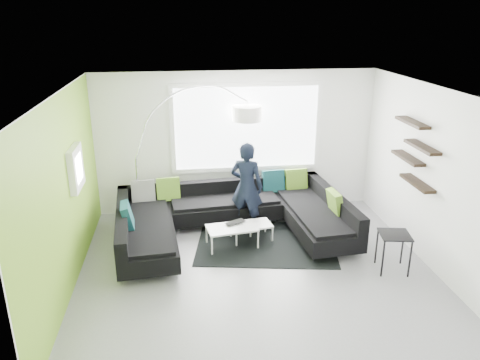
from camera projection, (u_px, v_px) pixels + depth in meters
name	position (u px, v px, depth m)	size (l,w,h in m)	color
ground	(256.00, 269.00, 7.41)	(5.50, 5.50, 0.00)	gray
room_shell	(257.00, 156.00, 6.99)	(5.54, 5.04, 2.82)	white
sectional_sofa	(233.00, 220.00, 8.26)	(4.16, 2.79, 0.86)	black
rug	(266.00, 243.00, 8.22)	(2.37, 1.72, 0.01)	black
coffee_table	(242.00, 233.00, 8.19)	(1.10, 0.64, 0.36)	white
arc_lamp	(136.00, 158.00, 8.60)	(2.40, 0.65, 2.59)	white
side_table	(393.00, 252.00, 7.28)	(0.45, 0.45, 0.62)	black
person	(247.00, 187.00, 8.53)	(0.71, 0.61, 1.66)	black
laptop	(237.00, 224.00, 8.11)	(0.44, 0.38, 0.03)	black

